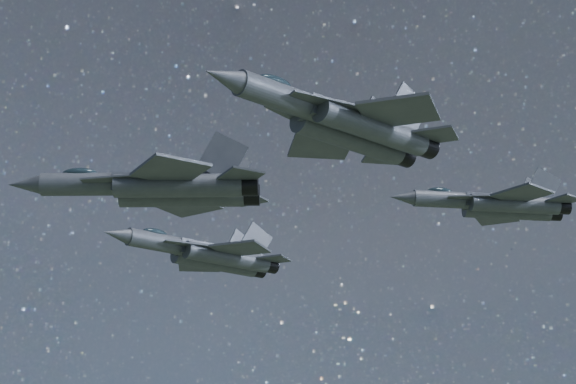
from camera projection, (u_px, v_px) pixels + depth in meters
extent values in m
cylinder|color=#363A44|center=(97.00, 184.00, 68.97)|extent=(8.08, 3.99, 1.68)
cone|color=#363A44|center=(26.00, 185.00, 69.06)|extent=(2.91, 2.21, 1.50)
ellipsoid|color=#1A2930|center=(80.00, 174.00, 69.26)|extent=(2.78, 1.85, 0.83)
cube|color=#363A44|center=(174.00, 184.00, 68.85)|extent=(8.88, 4.19, 1.40)
cylinder|color=#363A44|center=(178.00, 186.00, 67.67)|extent=(9.11, 4.32, 1.68)
cylinder|color=#363A44|center=(182.00, 196.00, 69.70)|extent=(9.11, 4.32, 1.68)
cylinder|color=black|center=(248.00, 185.00, 67.58)|extent=(1.80, 1.90, 1.55)
cylinder|color=black|center=(250.00, 195.00, 69.61)|extent=(1.80, 1.90, 1.55)
cube|color=#363A44|center=(120.00, 179.00, 67.52)|extent=(5.47, 3.71, 0.13)
cube|color=#363A44|center=(127.00, 192.00, 70.26)|extent=(5.68, 1.81, 0.13)
cube|color=#363A44|center=(170.00, 170.00, 65.31)|extent=(5.11, 5.49, 0.21)
cube|color=#363A44|center=(183.00, 204.00, 72.21)|extent=(6.16, 6.10, 0.21)
cube|color=#363A44|center=(241.00, 176.00, 66.34)|extent=(2.99, 3.15, 0.16)
cube|color=#363A44|center=(245.00, 199.00, 71.01)|extent=(3.65, 3.64, 0.16)
cube|color=#363A44|center=(223.00, 157.00, 68.04)|extent=(3.52, 1.57, 3.82)
cube|color=#363A44|center=(226.00, 170.00, 70.57)|extent=(3.69, 1.00, 3.82)
cylinder|color=#363A44|center=(167.00, 244.00, 88.70)|extent=(7.99, 4.27, 1.66)
cone|color=#363A44|center=(117.00, 234.00, 85.82)|extent=(2.92, 2.28, 1.49)
ellipsoid|color=#1A2930|center=(155.00, 233.00, 88.24)|extent=(2.77, 1.92, 0.82)
cube|color=#363A44|center=(217.00, 254.00, 91.80)|extent=(8.77, 4.50, 1.39)
cylinder|color=#363A44|center=(227.00, 257.00, 91.07)|extent=(8.99, 4.64, 1.66)
cylinder|color=#363A44|center=(215.00, 262.00, 92.69)|extent=(8.99, 4.64, 1.66)
cylinder|color=black|center=(269.00, 265.00, 93.82)|extent=(1.83, 1.92, 1.54)
cylinder|color=black|center=(257.00, 270.00, 95.44)|extent=(1.83, 1.92, 1.54)
cube|color=#363A44|center=(193.00, 245.00, 88.64)|extent=(5.66, 2.03, 0.13)
cube|color=#363A44|center=(177.00, 252.00, 90.83)|extent=(5.36, 3.87, 0.13)
cube|color=#363A44|center=(240.00, 249.00, 89.07)|extent=(6.11, 6.02, 0.21)
cube|color=#363A44|center=(199.00, 265.00, 94.58)|extent=(4.92, 5.33, 0.21)
cube|color=#363A44|center=(274.00, 259.00, 92.60)|extent=(3.62, 3.59, 0.16)
cube|color=#363A44|center=(245.00, 270.00, 96.33)|extent=(2.88, 3.05, 0.16)
cube|color=#363A44|center=(256.00, 241.00, 93.27)|extent=(3.63, 1.15, 3.80)
cube|color=#363A44|center=(241.00, 247.00, 95.30)|extent=(3.44, 1.71, 3.80)
cylinder|color=#363A44|center=(291.00, 100.00, 56.24)|extent=(7.52, 4.42, 1.58)
cone|color=#363A44|center=(223.00, 77.00, 53.31)|extent=(2.80, 2.27, 1.42)
ellipsoid|color=#1A2930|center=(274.00, 83.00, 55.76)|extent=(2.64, 1.93, 0.78)
cube|color=#363A44|center=(356.00, 124.00, 59.40)|extent=(8.24, 4.68, 1.32)
cylinder|color=#363A44|center=(372.00, 128.00, 58.76)|extent=(8.45, 4.82, 1.58)
cylinder|color=#363A44|center=(350.00, 137.00, 60.24)|extent=(8.45, 4.82, 1.58)
cylinder|color=black|center=(425.00, 146.00, 61.57)|extent=(1.79, 1.86, 1.46)
cylinder|color=black|center=(402.00, 155.00, 63.05)|extent=(1.79, 1.86, 1.46)
cube|color=#363A44|center=(329.00, 103.00, 56.31)|extent=(5.39, 2.21, 0.12)
cube|color=#363A44|center=(299.00, 118.00, 58.30)|extent=(4.99, 3.89, 0.12)
cube|color=#363A44|center=(399.00, 111.00, 56.94)|extent=(5.78, 5.65, 0.20)
cube|color=#363A44|center=(321.00, 145.00, 61.95)|extent=(4.47, 4.90, 0.20)
cube|color=#363A44|center=(435.00, 135.00, 60.44)|extent=(3.43, 3.39, 0.15)
cube|color=#363A44|center=(383.00, 156.00, 63.83)|extent=(2.62, 2.79, 0.15)
cube|color=#363A44|center=(407.00, 110.00, 60.99)|extent=(3.40, 1.28, 3.61)
cube|color=#363A44|center=(379.00, 122.00, 62.83)|extent=(3.19, 1.80, 3.61)
cylinder|color=#363A44|center=(453.00, 200.00, 77.81)|extent=(6.60, 2.26, 1.36)
cone|color=#363A44|center=(402.00, 197.00, 77.24)|extent=(2.25, 1.51, 1.22)
ellipsoid|color=#1A2930|center=(440.00, 192.00, 77.88)|extent=(2.19, 1.20, 0.67)
cube|color=#363A44|center=(506.00, 203.00, 78.42)|extent=(7.28, 2.31, 1.14)
cylinder|color=#363A44|center=(515.00, 204.00, 77.52)|extent=(7.46, 2.38, 1.36)
cylinder|color=#363A44|center=(507.00, 211.00, 79.16)|extent=(7.46, 2.38, 1.36)
cylinder|color=black|center=(562.00, 207.00, 78.08)|extent=(1.30, 1.41, 1.26)
cylinder|color=black|center=(553.00, 213.00, 79.71)|extent=(1.30, 1.41, 1.26)
cube|color=#363A44|center=(476.00, 197.00, 76.89)|extent=(4.61, 2.40, 0.10)
cube|color=#363A44|center=(467.00, 207.00, 79.10)|extent=(4.59, 1.19, 0.10)
cube|color=#363A44|center=(522.00, 194.00, 75.60)|extent=(4.56, 4.78, 0.17)
cube|color=#363A44|center=(496.00, 217.00, 81.15)|extent=(4.96, 5.02, 0.17)
cube|color=#363A44|center=(564.00, 200.00, 77.02)|extent=(2.68, 2.78, 0.13)
cube|color=#363A44|center=(544.00, 215.00, 80.78)|extent=(2.93, 2.96, 0.13)
cube|color=#363A44|center=(544.00, 186.00, 78.22)|extent=(2.99, 0.81, 3.11)
cube|color=#363A44|center=(534.00, 194.00, 80.26)|extent=(3.05, 0.50, 3.11)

